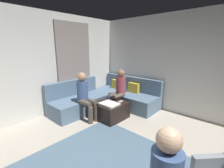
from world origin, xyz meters
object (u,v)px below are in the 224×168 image
(ottoman, at_px, (110,110))
(person_on_couch_side, at_px, (85,94))
(coffee_mug, at_px, (108,97))
(sectional_couch, at_px, (107,98))
(person_on_couch_back, at_px, (119,89))
(game_remote, at_px, (121,102))

(ottoman, bearing_deg, person_on_couch_side, -133.71)
(coffee_mug, bearing_deg, sectional_couch, 140.44)
(coffee_mug, distance_m, person_on_couch_back, 0.41)
(person_on_couch_back, bearing_deg, coffee_mug, 78.77)
(ottoman, height_order, coffee_mug, coffee_mug)
(person_on_couch_back, xyz_separation_m, person_on_couch_side, (-0.28, -0.98, 0.00))
(sectional_couch, distance_m, ottoman, 0.75)
(sectional_couch, bearing_deg, game_remote, -18.68)
(sectional_couch, bearing_deg, person_on_couch_side, -80.95)
(ottoman, xyz_separation_m, game_remote, (0.18, 0.22, 0.22))
(sectional_couch, height_order, person_on_couch_side, person_on_couch_side)
(coffee_mug, bearing_deg, ottoman, -39.29)
(sectional_couch, xyz_separation_m, person_on_couch_back, (0.43, 0.06, 0.38))
(game_remote, bearing_deg, person_on_couch_back, 136.65)
(sectional_couch, relative_size, coffee_mug, 26.84)
(coffee_mug, relative_size, person_on_couch_side, 0.08)
(sectional_couch, xyz_separation_m, ottoman, (0.58, -0.48, -0.07))
(sectional_couch, relative_size, game_remote, 17.00)
(ottoman, relative_size, game_remote, 5.07)
(sectional_couch, height_order, coffee_mug, sectional_couch)
(sectional_couch, height_order, ottoman, sectional_couch)
(game_remote, relative_size, person_on_couch_side, 0.12)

